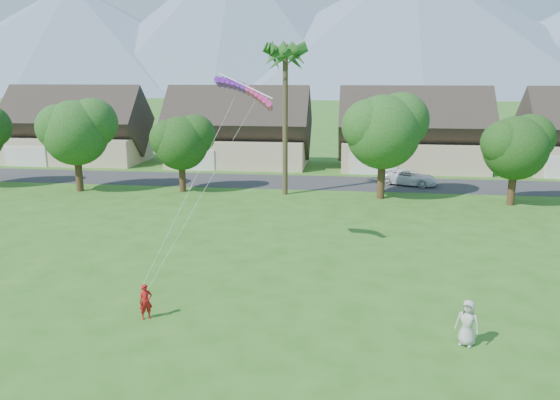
% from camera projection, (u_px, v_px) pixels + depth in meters
% --- Properties ---
extents(ground, '(500.00, 500.00, 0.00)m').
position_uv_depth(ground, '(242.00, 372.00, 18.74)').
color(ground, '#2D6019').
rests_on(ground, ground).
extents(street, '(90.00, 7.00, 0.01)m').
position_uv_depth(street, '(313.00, 182.00, 51.58)').
color(street, '#2D2D30').
rests_on(street, ground).
extents(kite_flyer, '(0.66, 0.61, 1.52)m').
position_uv_depth(kite_flyer, '(146.00, 302.00, 22.72)').
color(kite_flyer, '#B01414').
rests_on(kite_flyer, ground).
extents(watcher, '(1.04, 0.89, 1.80)m').
position_uv_depth(watcher, '(467.00, 323.00, 20.47)').
color(watcher, '#AEAFAA').
rests_on(watcher, ground).
extents(parked_car, '(5.55, 3.86, 1.41)m').
position_uv_depth(parked_car, '(409.00, 177.00, 50.30)').
color(parked_car, white).
rests_on(parked_car, ground).
extents(mountain_ridge, '(540.00, 240.00, 70.00)m').
position_uv_depth(mountain_ridge, '(369.00, 33.00, 262.00)').
color(mountain_ridge, slate).
rests_on(mountain_ridge, ground).
extents(houses_row, '(72.75, 8.19, 8.86)m').
position_uv_depth(houses_row, '(324.00, 136.00, 59.43)').
color(houses_row, beige).
rests_on(houses_row, ground).
extents(tree_row, '(62.27, 6.67, 8.45)m').
position_uv_depth(tree_row, '(295.00, 138.00, 44.75)').
color(tree_row, '#47301C').
rests_on(tree_row, ground).
extents(fan_palm, '(3.00, 3.00, 13.80)m').
position_uv_depth(fan_palm, '(285.00, 51.00, 43.87)').
color(fan_palm, '#4C3D26').
rests_on(fan_palm, ground).
extents(parafoil_kite, '(3.28, 1.08, 0.50)m').
position_uv_depth(parafoil_kite, '(246.00, 89.00, 28.55)').
color(parafoil_kite, '#6A17B2').
rests_on(parafoil_kite, ground).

